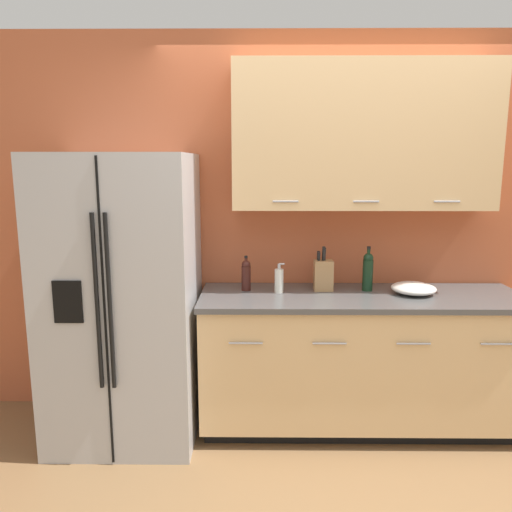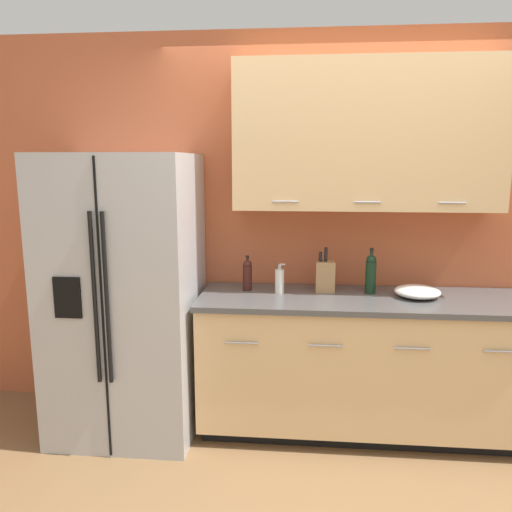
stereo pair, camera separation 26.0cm
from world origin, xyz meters
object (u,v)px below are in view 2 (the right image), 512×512
(soap_dispenser, at_px, (280,281))
(oil_bottle, at_px, (247,274))
(refrigerator, at_px, (126,296))
(knife_block, at_px, (325,276))
(wine_bottle, at_px, (371,273))
(mixing_bowl, at_px, (417,292))

(soap_dispenser, xyz_separation_m, oil_bottle, (-0.22, 0.06, 0.03))
(refrigerator, xyz_separation_m, oil_bottle, (0.77, 0.18, 0.12))
(refrigerator, relative_size, knife_block, 6.16)
(wine_bottle, height_order, oil_bottle, wine_bottle)
(refrigerator, bearing_deg, oil_bottle, 13.00)
(refrigerator, relative_size, mixing_bowl, 6.35)
(wine_bottle, distance_m, soap_dispenser, 0.59)
(knife_block, bearing_deg, wine_bottle, -1.70)
(mixing_bowl, bearing_deg, knife_block, 171.25)
(wine_bottle, bearing_deg, oil_bottle, -179.95)
(refrigerator, height_order, knife_block, refrigerator)
(refrigerator, bearing_deg, wine_bottle, 6.46)
(refrigerator, distance_m, oil_bottle, 0.80)
(oil_bottle, bearing_deg, wine_bottle, 0.05)
(knife_block, relative_size, mixing_bowl, 1.03)
(refrigerator, bearing_deg, knife_block, 8.30)
(soap_dispenser, relative_size, oil_bottle, 0.84)
(knife_block, bearing_deg, oil_bottle, -178.96)
(wine_bottle, xyz_separation_m, oil_bottle, (-0.80, -0.00, -0.03))
(wine_bottle, bearing_deg, soap_dispenser, -174.46)
(wine_bottle, height_order, mixing_bowl, wine_bottle)
(soap_dispenser, height_order, mixing_bowl, soap_dispenser)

